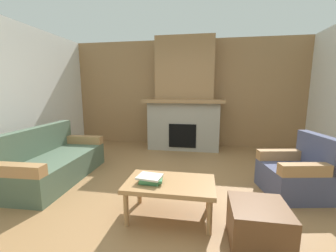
{
  "coord_description": "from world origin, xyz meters",
  "views": [
    {
      "loc": [
        0.48,
        -2.7,
        1.46
      ],
      "look_at": [
        -0.17,
        1.17,
        0.79
      ],
      "focal_mm": 22.94,
      "sensor_mm": 36.0,
      "label": 1
    }
  ],
  "objects_px": {
    "armchair": "(297,174)",
    "couch": "(53,162)",
    "ottoman": "(258,225)",
    "fireplace": "(184,102)",
    "coffee_table": "(170,186)"
  },
  "relations": [
    {
      "from": "armchair",
      "to": "coffee_table",
      "type": "height_order",
      "value": "armchair"
    },
    {
      "from": "fireplace",
      "to": "coffee_table",
      "type": "distance_m",
      "value": 3.17
    },
    {
      "from": "fireplace",
      "to": "armchair",
      "type": "distance_m",
      "value": 2.98
    },
    {
      "from": "fireplace",
      "to": "armchair",
      "type": "bearing_deg",
      "value": -51.1
    },
    {
      "from": "couch",
      "to": "ottoman",
      "type": "relative_size",
      "value": 3.52
    },
    {
      "from": "fireplace",
      "to": "ottoman",
      "type": "bearing_deg",
      "value": -73.27
    },
    {
      "from": "coffee_table",
      "to": "ottoman",
      "type": "relative_size",
      "value": 1.92
    },
    {
      "from": "armchair",
      "to": "ottoman",
      "type": "xyz_separation_m",
      "value": [
        -0.78,
        -1.15,
        -0.09
      ]
    },
    {
      "from": "fireplace",
      "to": "coffee_table",
      "type": "relative_size",
      "value": 2.7
    },
    {
      "from": "armchair",
      "to": "couch",
      "type": "bearing_deg",
      "value": -178.33
    },
    {
      "from": "armchair",
      "to": "coffee_table",
      "type": "xyz_separation_m",
      "value": [
        -1.66,
        -0.85,
        0.08
      ]
    },
    {
      "from": "ottoman",
      "to": "fireplace",
      "type": "bearing_deg",
      "value": 106.73
    },
    {
      "from": "couch",
      "to": "coffee_table",
      "type": "distance_m",
      "value": 2.19
    },
    {
      "from": "couch",
      "to": "coffee_table",
      "type": "height_order",
      "value": "couch"
    },
    {
      "from": "coffee_table",
      "to": "ottoman",
      "type": "distance_m",
      "value": 0.95
    }
  ]
}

